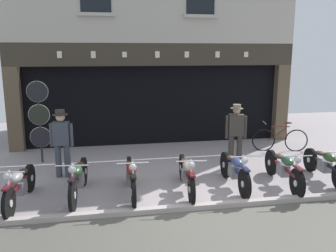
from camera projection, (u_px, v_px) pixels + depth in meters
The scene contains 14 objects.
ground at pixel (211, 238), 5.94m from camera, with size 21.21×22.00×0.18m.
shop_facade at pixel (149, 87), 13.26m from camera, with size 9.51×4.42×6.53m.
motorcycle_far_left at pixel (19, 185), 7.10m from camera, with size 0.62×1.96×0.90m.
motorcycle_left at pixel (78, 178), 7.45m from camera, with size 0.62×2.06×0.93m.
motorcycle_center_left at pixel (131, 176), 7.56m from camera, with size 0.62×1.99×0.93m.
motorcycle_center at pixel (187, 173), 7.76m from camera, with size 0.62×2.04×0.91m.
motorcycle_center_right at pixel (235, 170), 8.00m from camera, with size 0.62×1.95×0.91m.
motorcycle_right at pixel (284, 168), 8.11m from camera, with size 0.62×2.09×0.91m.
motorcycle_far_right at pixel (325, 164), 8.43m from camera, with size 0.62×1.94×0.90m.
salesman_left at pixel (62, 140), 8.58m from camera, with size 0.56×0.37×1.68m.
shopkeeper_center at pixel (236, 133), 9.38m from camera, with size 0.55×0.33×1.69m.
tyre_sign_pole at pixel (39, 116), 9.65m from camera, with size 0.57×0.06×2.29m.
advert_board_near at pixel (212, 92), 12.08m from camera, with size 0.84×0.03×1.05m.
leaning_bicycle at pixel (280, 139), 11.00m from camera, with size 1.67×0.58×0.94m.
Camera 1 is at (-1.68, -6.20, 3.02)m, focal length 37.91 mm.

